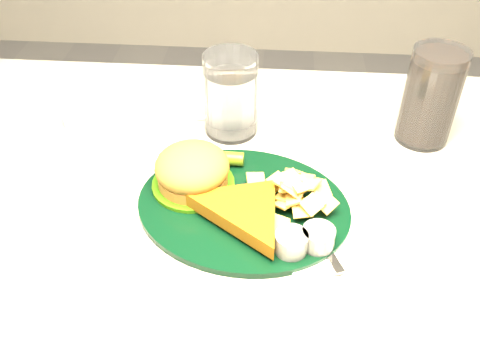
% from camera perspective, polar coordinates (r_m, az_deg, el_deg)
% --- Properties ---
extents(table, '(1.20, 0.80, 0.75)m').
position_cam_1_polar(table, '(1.04, -1.73, -18.10)').
color(table, '#A6A096').
rests_on(table, ground).
extents(dinner_plate, '(0.34, 0.30, 0.07)m').
position_cam_1_polar(dinner_plate, '(0.72, 0.35, -1.15)').
color(dinner_plate, black).
rests_on(dinner_plate, table).
extents(water_glass, '(0.09, 0.09, 0.14)m').
position_cam_1_polar(water_glass, '(0.85, -0.97, 9.08)').
color(water_glass, white).
rests_on(water_glass, table).
extents(cola_glass, '(0.11, 0.11, 0.15)m').
position_cam_1_polar(cola_glass, '(0.88, 19.69, 8.36)').
color(cola_glass, black).
rests_on(cola_glass, table).
extents(fork_napkin, '(0.18, 0.20, 0.01)m').
position_cam_1_polar(fork_napkin, '(0.71, 8.40, -5.46)').
color(fork_napkin, white).
rests_on(fork_napkin, table).
extents(ramekin, '(0.06, 0.06, 0.03)m').
position_cam_1_polar(ramekin, '(0.94, -17.08, 6.39)').
color(ramekin, white).
rests_on(ramekin, table).
extents(wrapped_straw, '(0.21, 0.12, 0.01)m').
position_cam_1_polar(wrapped_straw, '(0.91, -7.73, 6.23)').
color(wrapped_straw, white).
rests_on(wrapped_straw, table).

